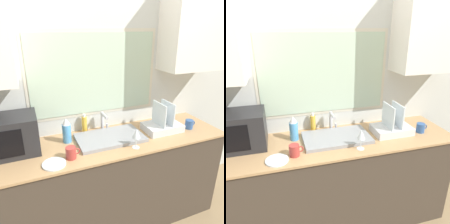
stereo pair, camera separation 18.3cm
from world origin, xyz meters
The scene contains 12 objects.
countertop centered at (0.00, 0.30, 0.47)m, with size 2.24×0.62×0.93m.
wall_back centered at (0.00, 0.57, 1.44)m, with size 6.00×0.38×2.60m.
sink_basin centered at (0.04, 0.31, 0.95)m, with size 0.60×0.35×0.03m.
faucet centered at (0.05, 0.50, 1.04)m, with size 0.08×0.15×0.19m.
microwave centered at (-0.80, 0.41, 1.09)m, with size 0.47×0.32×0.31m.
dish_rack centered at (0.58, 0.29, 0.99)m, with size 0.36×0.24×0.29m.
spray_bottle centered at (-0.33, 0.41, 1.04)m, with size 0.07×0.07×0.23m.
soap_bottle centered at (-0.13, 0.54, 1.01)m, with size 0.05×0.05×0.18m.
mug_near_sink centered at (-0.35, 0.14, 0.98)m, with size 0.11×0.08×0.09m.
wine_glass centered at (0.19, 0.09, 1.06)m, with size 0.07×0.07×0.17m.
mug_by_rack centered at (0.85, 0.23, 0.98)m, with size 0.11×0.08×0.09m.
small_plate centered at (-0.49, 0.10, 0.94)m, with size 0.17×0.17×0.01m.
Camera 1 is at (-0.60, -1.32, 1.88)m, focal length 35.00 mm.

